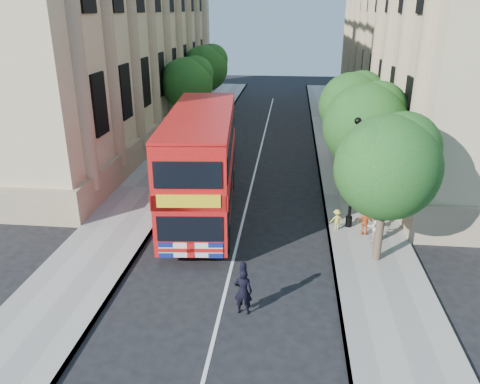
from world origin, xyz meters
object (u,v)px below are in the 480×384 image
(lamp_post, at_px, (353,178))
(woman_pedestrian, at_px, (374,226))
(box_van, at_px, (214,141))
(police_constable, at_px, (243,291))
(double_decker_bus, at_px, (202,161))

(lamp_post, height_order, woman_pedestrian, lamp_post)
(lamp_post, distance_m, box_van, 12.50)
(box_van, relative_size, woman_pedestrian, 3.53)
(lamp_post, distance_m, woman_pedestrian, 2.35)
(police_constable, height_order, woman_pedestrian, police_constable)
(lamp_post, distance_m, police_constable, 8.36)
(lamp_post, bearing_deg, box_van, 129.37)
(lamp_post, xyz_separation_m, police_constable, (-4.22, -7.02, -1.67))
(lamp_post, height_order, double_decker_bus, lamp_post)
(double_decker_bus, height_order, box_van, double_decker_bus)
(lamp_post, distance_m, double_decker_bus, 7.14)
(lamp_post, bearing_deg, woman_pedestrian, -57.75)
(double_decker_bus, xyz_separation_m, box_van, (-0.83, 8.64, -1.36))
(box_van, distance_m, woman_pedestrian, 14.11)
(lamp_post, bearing_deg, double_decker_bus, 172.09)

